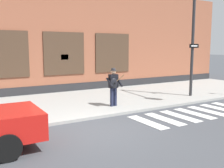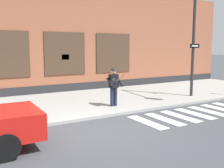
# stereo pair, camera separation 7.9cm
# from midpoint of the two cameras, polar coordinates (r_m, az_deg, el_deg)

# --- Properties ---
(ground_plane) EXTENTS (160.00, 160.00, 0.00)m
(ground_plane) POSITION_cam_midpoint_polar(r_m,az_deg,el_deg) (8.51, -3.43, -10.03)
(ground_plane) COLOR #424449
(sidewalk) EXTENTS (28.00, 5.84, 0.11)m
(sidewalk) POSITION_cam_midpoint_polar(r_m,az_deg,el_deg) (12.18, -12.44, -4.43)
(sidewalk) COLOR #9E9E99
(sidewalk) RESTS_ON ground
(building_backdrop) EXTENTS (28.00, 4.06, 6.20)m
(building_backdrop) POSITION_cam_midpoint_polar(r_m,az_deg,el_deg) (16.65, -18.22, 9.16)
(building_backdrop) COLOR #99563D
(building_backdrop) RESTS_ON ground
(crosswalk) EXTENTS (5.20, 1.90, 0.01)m
(crosswalk) POSITION_cam_midpoint_polar(r_m,az_deg,el_deg) (11.03, 17.28, -6.15)
(crosswalk) COLOR silver
(crosswalk) RESTS_ON ground
(busker) EXTENTS (0.70, 0.52, 1.65)m
(busker) POSITION_cam_midpoint_polar(r_m,az_deg,el_deg) (11.22, 0.14, -0.18)
(busker) COLOR #1E233D
(busker) RESTS_ON sidewalk
(traffic_light) EXTENTS (0.68, 3.35, 5.64)m
(traffic_light) POSITION_cam_midpoint_polar(r_m,az_deg,el_deg) (13.43, 20.79, 13.28)
(traffic_light) COLOR #2D2D30
(traffic_light) RESTS_ON sidewalk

